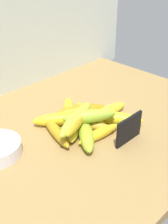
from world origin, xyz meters
TOP-DOWN VIEW (x-y plane):
  - counter_top at (0.00, 0.00)cm, footprint 110.00×76.00cm
  - chalkboard_sign at (5.86, -15.44)cm, footprint 11.00×1.80cm
  - banana_0 at (-2.24, -0.83)cm, footprint 14.64×12.33cm
  - banana_1 at (-3.00, -6.40)cm, footprint 14.03×15.86cm
  - banana_2 at (0.73, -8.36)cm, footprint 16.02×5.15cm
  - banana_3 at (10.63, -1.84)cm, footprint 20.37×5.14cm
  - banana_4 at (-2.82, 6.07)cm, footprint 16.34×13.24cm
  - banana_5 at (-7.55, 2.57)cm, footprint 9.22×19.74cm
  - banana_6 at (10.41, -6.82)cm, footprint 13.56×17.21cm
  - banana_7 at (5.97, 4.77)cm, footprint 17.53×12.34cm
  - banana_8 at (3.12, 7.69)cm, footprint 15.42×17.08cm
  - banana_9 at (6.08, 0.47)cm, footprint 9.86×20.87cm
  - banana_10 at (1.75, -2.77)cm, footprint 10.37×16.98cm
  - banana_11 at (-2.13, -2.10)cm, footprint 19.03×12.31cm
  - banana_12 at (1.08, -3.76)cm, footprint 16.27×12.87cm
  - banana_13 at (-2.74, -2.04)cm, footprint 20.98×11.61cm

SIDE VIEW (x-z plane):
  - counter_top at x=0.00cm, z-range 0.00..3.00cm
  - banana_2 at x=0.73cm, z-range 3.00..6.22cm
  - banana_5 at x=-7.55cm, z-range 3.00..6.34cm
  - banana_8 at x=3.12cm, z-range 3.00..6.66cm
  - banana_10 at x=1.75cm, z-range 3.00..6.67cm
  - banana_9 at x=6.08cm, z-range 3.00..6.67cm
  - banana_0 at x=-2.24cm, z-range 3.00..6.68cm
  - banana_3 at x=10.63cm, z-range 3.00..7.02cm
  - banana_4 at x=-2.82cm, z-range 3.00..7.23cm
  - banana_7 at x=5.97cm, z-range 3.00..7.30cm
  - banana_6 at x=10.41cm, z-range 3.00..7.36cm
  - banana_1 at x=-3.00cm, z-range 3.00..7.37cm
  - chalkboard_sign at x=5.86cm, z-range 2.66..11.06cm
  - banana_11 at x=-2.13cm, z-range 6.68..10.56cm
  - banana_12 at x=1.08cm, z-range 6.67..10.84cm
  - banana_13 at x=-2.74cm, z-range 6.68..10.93cm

